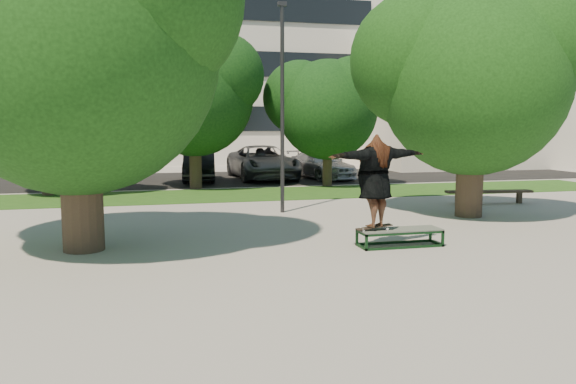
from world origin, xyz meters
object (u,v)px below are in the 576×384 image
object	(u,v)px
grind_box	(400,237)
bench	(489,192)
lamppost	(282,106)
tree_left	(70,34)
tree_right	(469,71)
car_dark	(199,167)
car_silver_a	(84,163)
car_grey	(263,162)
car_silver_b	(321,165)
bystander	(86,209)

from	to	relation	value
grind_box	bench	distance (m)	7.85
lamppost	grind_box	bearing A→B (deg)	-75.25
tree_left	tree_right	bearing A→B (deg)	11.03
car_dark	grind_box	bearing A→B (deg)	-73.35
lamppost	car_silver_a	xyz separation A→B (m)	(-6.80, 11.50, -2.33)
car_grey	grind_box	bearing A→B (deg)	-92.93
car_dark	car_grey	world-z (taller)	car_grey
tree_right	lamppost	size ratio (longest dim) A/B	1.07
grind_box	car_dark	bearing A→B (deg)	100.99
car_silver_a	car_grey	world-z (taller)	car_silver_a
lamppost	car_silver_a	bearing A→B (deg)	120.60
lamppost	car_silver_b	size ratio (longest dim) A/B	1.33
tree_right	bystander	world-z (taller)	tree_right
bystander	grind_box	bearing A→B (deg)	-56.55
car_dark	car_silver_b	world-z (taller)	car_dark
tree_left	bench	size ratio (longest dim) A/B	2.43
tree_right	car_silver_b	xyz separation A→B (m)	(-0.61, 11.90, -3.43)
grind_box	bystander	distance (m)	6.74
car_dark	tree_left	bearing A→B (deg)	-99.19
bystander	car_dark	size ratio (longest dim) A/B	0.40
bench	car_dark	xyz separation A→B (m)	(-8.68, 9.88, 0.30)
lamppost	grind_box	distance (m)	6.14
bystander	car_dark	bearing A→B (deg)	31.96
bench	car_silver_a	distance (m)	17.93
car_silver_a	grind_box	bearing A→B (deg)	-60.76
lamppost	bench	bearing A→B (deg)	1.37
lamppost	bench	world-z (taller)	lamppost
tree_right	car_silver_b	bearing A→B (deg)	92.95
bench	car_silver_b	xyz separation A→B (m)	(-2.79, 9.82, 0.29)
tree_left	car_silver_a	world-z (taller)	tree_left
bystander	car_silver_a	size ratio (longest dim) A/B	0.34
lamppost	car_grey	bearing A→B (deg)	81.86
car_grey	lamppost	bearing A→B (deg)	-100.58
bystander	car_grey	xyz separation A→B (m)	(6.67, 14.17, -0.01)
car_silver_a	car_grey	bearing A→B (deg)	-3.75
tree_right	car_dark	distance (m)	14.05
grind_box	car_grey	xyz separation A→B (m)	(0.13, 15.69, 0.61)
grind_box	bystander	size ratio (longest dim) A/B	1.10
lamppost	car_silver_b	bearing A→B (deg)	66.69
car_dark	tree_right	bearing A→B (deg)	-55.80
grind_box	car_silver_a	distance (m)	18.60
car_grey	bench	bearing A→B (deg)	-64.01
tree_left	grind_box	world-z (taller)	tree_left
lamppost	bystander	world-z (taller)	lamppost
car_dark	bench	bearing A→B (deg)	-43.04
tree_right	car_dark	size ratio (longest dim) A/B	1.60
tree_right	bystander	xyz separation A→B (m)	(-10.09, -1.76, -3.28)
bench	car_silver_b	world-z (taller)	car_silver_b
grind_box	car_dark	world-z (taller)	car_dark
tree_left	car_dark	world-z (taller)	tree_left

